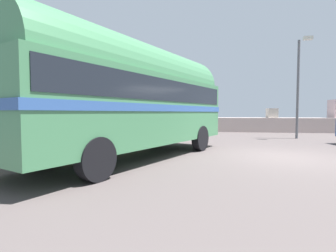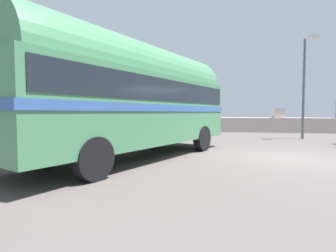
{
  "view_description": "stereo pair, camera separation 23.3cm",
  "coord_description": "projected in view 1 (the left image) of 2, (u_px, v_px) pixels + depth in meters",
  "views": [
    {
      "loc": [
        -2.57,
        -8.85,
        1.49
      ],
      "look_at": [
        -3.67,
        -1.39,
        1.09
      ],
      "focal_mm": 27.23,
      "sensor_mm": 36.0,
      "label": 1
    },
    {
      "loc": [
        -2.34,
        -8.81,
        1.49
      ],
      "look_at": [
        -3.67,
        -1.39,
        1.09
      ],
      "focal_mm": 27.23,
      "sensor_mm": 36.0,
      "label": 2
    }
  ],
  "objects": [
    {
      "name": "ground",
      "position": [
        283.0,
        157.0,
        8.45
      ],
      "size": [
        32.0,
        26.0,
        0.02
      ],
      "color": "#514846"
    },
    {
      "name": "breakwater",
      "position": [
        242.0,
        123.0,
        20.07
      ],
      "size": [
        31.36,
        2.05,
        2.48
      ],
      "color": "#B9A59E",
      "rests_on": "ground"
    },
    {
      "name": "vintage_coach",
      "position": [
        134.0,
        95.0,
        8.12
      ],
      "size": [
        5.66,
        8.82,
        3.7
      ],
      "rotation": [
        0.0,
        0.0,
        -0.42
      ],
      "color": "black",
      "rests_on": "ground"
    },
    {
      "name": "second_coach",
      "position": [
        53.0,
        99.0,
        10.28
      ],
      "size": [
        4.93,
        8.9,
        3.7
      ],
      "rotation": [
        0.0,
        0.0,
        -0.31
      ],
      "color": "black",
      "rests_on": "ground"
    },
    {
      "name": "lamp_post",
      "position": [
        299.0,
        83.0,
        14.21
      ],
      "size": [
        0.5,
        0.89,
        5.54
      ],
      "color": "#5B5B60",
      "rests_on": "ground"
    }
  ]
}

